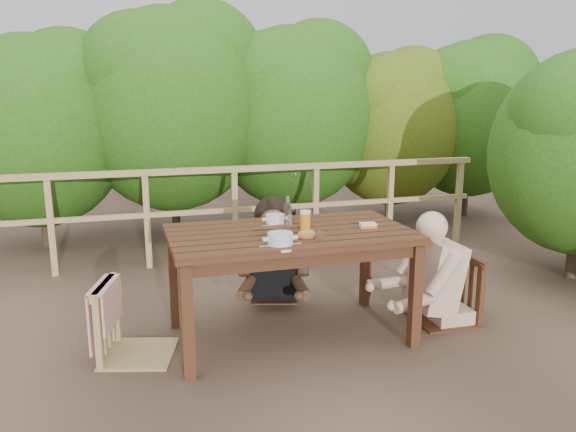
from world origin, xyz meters
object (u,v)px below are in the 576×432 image
object	(u,v)px
beer_glass	(305,221)
chair_far	(274,252)
table	(290,285)
diner_right	(450,230)
bread_roll	(307,235)
woman	(273,218)
tumbler	(320,237)
bottle	(288,213)
soup_near	(280,240)
chair_right	(445,261)
soup_far	(275,220)
butter_tub	(368,226)
chair_left	(135,288)

from	to	relation	value
beer_glass	chair_far	bearing A→B (deg)	91.02
table	diner_right	distance (m)	1.32
chair_far	bread_roll	world-z (taller)	bread_roll
woman	tumbler	xyz separation A→B (m)	(0.02, -1.12, 0.12)
bread_roll	bottle	distance (m)	0.33
soup_near	tumbler	bearing A→B (deg)	8.06
chair_far	bottle	size ratio (longest dim) A/B	3.29
chair_right	bottle	xyz separation A→B (m)	(-1.23, 0.14, 0.43)
table	soup_far	bearing A→B (deg)	98.17
beer_glass	table	bearing A→B (deg)	-173.98
bread_roll	butter_tub	size ratio (longest dim) A/B	1.12
chair_right	bread_roll	distance (m)	1.26
chair_right	soup_near	xyz separation A→B (m)	(-1.41, -0.28, 0.35)
soup_far	beer_glass	bearing A→B (deg)	-58.03
chair_far	woman	world-z (taller)	woman
chair_far	bottle	distance (m)	0.88
chair_left	woman	distance (m)	1.46
bread_roll	chair_right	bearing A→B (deg)	8.46
diner_right	chair_left	bearing A→B (deg)	90.63
diner_right	chair_right	bearing A→B (deg)	91.95
chair_far	woman	xyz separation A→B (m)	(-0.00, 0.02, 0.30)
bread_roll	diner_right	bearing A→B (deg)	8.26
chair_right	soup_far	world-z (taller)	chair_right
soup_far	tumbler	xyz separation A→B (m)	(0.16, -0.55, -0.00)
soup_near	tumbler	distance (m)	0.29
chair_far	soup_near	bearing A→B (deg)	-87.84
soup_far	bread_roll	distance (m)	0.50
tumbler	butter_tub	bearing A→B (deg)	25.27
soup_far	butter_tub	world-z (taller)	soup_far
bread_roll	beer_glass	bearing A→B (deg)	73.56
diner_right	butter_tub	bearing A→B (deg)	94.52
chair_far	chair_right	xyz separation A→B (m)	(1.14, -0.86, 0.08)
chair_right	bottle	distance (m)	1.31
beer_glass	diner_right	bearing A→B (deg)	-3.07
table	butter_tub	world-z (taller)	butter_tub
chair_right	diner_right	distance (m)	0.24
woman	soup_near	bearing A→B (deg)	92.38
soup_far	bottle	distance (m)	0.20
diner_right	tumbler	size ratio (longest dim) A/B	20.25
chair_right	tumbler	bearing A→B (deg)	-75.86
woman	soup_near	distance (m)	1.20
table	soup_far	xyz separation A→B (m)	(-0.04, 0.26, 0.43)
woman	beer_glass	xyz separation A→B (m)	(0.01, -0.82, 0.16)
chair_far	diner_right	xyz separation A→B (m)	(1.17, -0.86, 0.32)
diner_right	beer_glass	distance (m)	1.16
chair_left	diner_right	xyz separation A→B (m)	(2.35, -0.05, 0.24)
table	butter_tub	xyz separation A→B (m)	(0.57, -0.08, 0.42)
chair_left	soup_far	distance (m)	1.13
soup_near	bottle	size ratio (longest dim) A/B	1.12
table	bread_roll	world-z (taller)	bread_roll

